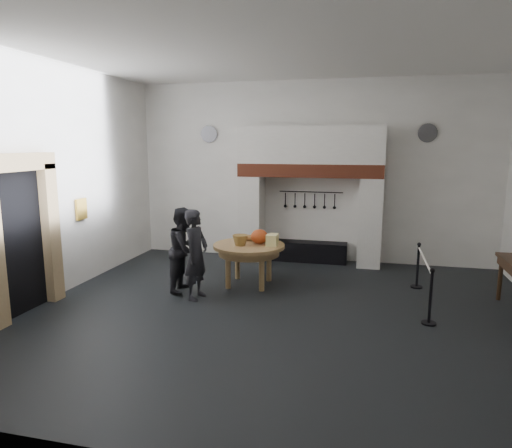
% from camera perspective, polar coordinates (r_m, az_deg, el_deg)
% --- Properties ---
extents(floor, '(9.00, 8.00, 0.02)m').
position_cam_1_polar(floor, '(8.22, 3.29, -11.09)').
color(floor, black).
rests_on(floor, ground).
extents(ceiling, '(9.00, 8.00, 0.02)m').
position_cam_1_polar(ceiling, '(7.82, 3.65, 21.37)').
color(ceiling, silver).
rests_on(ceiling, wall_back).
extents(wall_back, '(9.00, 0.02, 4.50)m').
position_cam_1_polar(wall_back, '(11.65, 6.97, 6.49)').
color(wall_back, white).
rests_on(wall_back, floor).
extents(wall_front, '(9.00, 0.02, 4.50)m').
position_cam_1_polar(wall_front, '(3.86, -7.11, -0.70)').
color(wall_front, white).
rests_on(wall_front, floor).
extents(wall_left, '(0.02, 8.00, 4.50)m').
position_cam_1_polar(wall_left, '(9.58, -24.19, 4.91)').
color(wall_left, white).
rests_on(wall_left, floor).
extents(chimney_pier_left, '(0.55, 0.70, 2.15)m').
position_cam_1_polar(chimney_pier_left, '(11.70, -0.54, 0.79)').
color(chimney_pier_left, silver).
rests_on(chimney_pier_left, floor).
extents(chimney_pier_right, '(0.55, 0.70, 2.15)m').
position_cam_1_polar(chimney_pier_right, '(11.36, 14.05, 0.19)').
color(chimney_pier_right, silver).
rests_on(chimney_pier_right, floor).
extents(hearth_brick_band, '(3.50, 0.72, 0.32)m').
position_cam_1_polar(hearth_brick_band, '(11.30, 6.77, 6.69)').
color(hearth_brick_band, '#9E442B').
rests_on(hearth_brick_band, chimney_pier_left).
extents(chimney_hood, '(3.50, 0.70, 0.90)m').
position_cam_1_polar(chimney_hood, '(11.28, 6.84, 9.78)').
color(chimney_hood, silver).
rests_on(chimney_hood, hearth_brick_band).
extents(iron_range, '(1.90, 0.45, 0.50)m').
position_cam_1_polar(iron_range, '(11.67, 6.60, -3.44)').
color(iron_range, black).
rests_on(iron_range, floor).
extents(utensil_rail, '(1.60, 0.02, 0.02)m').
position_cam_1_polar(utensil_rail, '(11.61, 6.87, 4.00)').
color(utensil_rail, black).
rests_on(utensil_rail, wall_back).
extents(door_recess, '(0.04, 1.10, 2.50)m').
position_cam_1_polar(door_recess, '(8.93, -27.48, -2.16)').
color(door_recess, black).
rests_on(door_recess, floor).
extents(door_jamb_far, '(0.22, 0.30, 2.60)m').
position_cam_1_polar(door_jamb_far, '(9.39, -24.31, -1.05)').
color(door_jamb_far, tan).
rests_on(door_jamb_far, floor).
extents(door_lintel, '(0.22, 1.70, 0.30)m').
position_cam_1_polar(door_lintel, '(8.71, -27.78, 6.85)').
color(door_lintel, tan).
rests_on(door_lintel, door_jamb_near).
extents(wall_plaque, '(0.05, 0.34, 0.44)m').
position_cam_1_polar(wall_plaque, '(10.26, -21.00, 1.76)').
color(wall_plaque, gold).
rests_on(wall_plaque, wall_left).
extents(work_table, '(1.63, 1.63, 0.07)m').
position_cam_1_polar(work_table, '(9.57, -0.88, -2.75)').
color(work_table, tan).
rests_on(work_table, floor).
extents(pumpkin, '(0.36, 0.36, 0.31)m').
position_cam_1_polar(pumpkin, '(9.58, 0.42, -1.58)').
color(pumpkin, '#C54D1B').
rests_on(pumpkin, work_table).
extents(cheese_block_big, '(0.22, 0.22, 0.24)m').
position_cam_1_polar(cheese_block_big, '(9.38, 2.00, -2.05)').
color(cheese_block_big, '#E6DC89').
rests_on(cheese_block_big, work_table).
extents(cheese_block_small, '(0.18, 0.18, 0.20)m').
position_cam_1_polar(cheese_block_small, '(9.68, 2.24, -1.80)').
color(cheese_block_small, '#FFEA98').
rests_on(cheese_block_small, work_table).
extents(wicker_basket, '(0.35, 0.35, 0.22)m').
position_cam_1_polar(wicker_basket, '(9.44, -2.00, -2.04)').
color(wicker_basket, olive).
rests_on(wicker_basket, work_table).
extents(bread_loaf, '(0.31, 0.18, 0.13)m').
position_cam_1_polar(bread_loaf, '(9.91, -0.94, -1.72)').
color(bread_loaf, olive).
rests_on(bread_loaf, work_table).
extents(visitor_near, '(0.50, 0.68, 1.74)m').
position_cam_1_polar(visitor_near, '(8.80, -7.50, -3.79)').
color(visitor_near, black).
rests_on(visitor_near, floor).
extents(visitor_far, '(0.65, 0.84, 1.71)m').
position_cam_1_polar(visitor_far, '(9.31, -8.92, -3.16)').
color(visitor_far, black).
rests_on(visitor_far, floor).
extents(pewter_plate_back_left, '(0.44, 0.03, 0.44)m').
position_cam_1_polar(pewter_plate_back_left, '(12.20, -5.89, 11.13)').
color(pewter_plate_back_left, '#4C4C51').
rests_on(pewter_plate_back_left, wall_back).
extents(pewter_plate_back_right, '(0.44, 0.03, 0.44)m').
position_cam_1_polar(pewter_plate_back_right, '(11.59, 20.67, 10.61)').
color(pewter_plate_back_right, '#4C4C51').
rests_on(pewter_plate_back_right, wall_back).
extents(barrier_post_near, '(0.05, 0.05, 0.90)m').
position_cam_1_polar(barrier_post_near, '(8.13, 20.97, -8.65)').
color(barrier_post_near, black).
rests_on(barrier_post_near, floor).
extents(barrier_post_far, '(0.05, 0.05, 0.90)m').
position_cam_1_polar(barrier_post_far, '(10.03, 19.56, -5.04)').
color(barrier_post_far, black).
rests_on(barrier_post_far, floor).
extents(barrier_rope, '(0.04, 2.00, 0.04)m').
position_cam_1_polar(barrier_rope, '(8.97, 20.34, -4.21)').
color(barrier_rope, white).
rests_on(barrier_rope, barrier_post_near).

